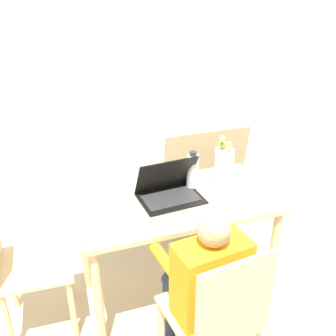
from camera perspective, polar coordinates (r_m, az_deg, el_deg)
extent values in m
cube|color=white|center=(2.62, -8.97, 11.98)|extent=(6.40, 0.05, 2.50)
cube|color=#D6B784|center=(2.29, 1.25, -4.91)|extent=(1.16, 0.61, 0.03)
cylinder|color=#D6B784|center=(2.22, -10.06, -18.53)|extent=(0.05, 0.05, 0.69)
cylinder|color=#D6B784|center=(2.52, 14.92, -12.55)|extent=(0.05, 0.05, 0.69)
cylinder|color=#D6B784|center=(2.60, -12.07, -10.78)|extent=(0.05, 0.05, 0.69)
cylinder|color=#D6B784|center=(2.87, 9.42, -6.62)|extent=(0.05, 0.05, 0.69)
cube|color=#D6B784|center=(2.02, 5.94, -20.06)|extent=(0.45, 0.45, 0.02)
cube|color=#D6B784|center=(1.75, 9.75, -18.82)|extent=(0.38, 0.06, 0.44)
cylinder|color=#D6B784|center=(2.35, 7.14, -19.66)|extent=(0.04, 0.04, 0.42)
cylinder|color=#D6B784|center=(2.23, -0.85, -22.58)|extent=(0.04, 0.04, 0.42)
cube|color=#D6B784|center=(2.38, -18.72, -13.18)|extent=(0.42, 0.42, 0.02)
cylinder|color=#D6B784|center=(2.39, -13.66, -19.36)|extent=(0.04, 0.04, 0.42)
cylinder|color=#D6B784|center=(2.64, -14.20, -14.14)|extent=(0.04, 0.04, 0.42)
cylinder|color=#D6B784|center=(2.42, -22.19, -20.16)|extent=(0.04, 0.04, 0.42)
cylinder|color=#D6B784|center=(2.67, -21.71, -14.94)|extent=(0.04, 0.04, 0.42)
cube|color=orange|center=(1.88, 6.25, -15.72)|extent=(0.36, 0.22, 0.39)
sphere|color=tan|center=(1.71, 6.70, -8.95)|extent=(0.15, 0.15, 0.15)
sphere|color=#D8BC72|center=(1.69, 7.01, -8.69)|extent=(0.13, 0.13, 0.13)
cylinder|color=navy|center=(2.12, 5.77, -16.48)|extent=(0.12, 0.29, 0.09)
cylinder|color=navy|center=(2.06, 1.94, -17.84)|extent=(0.12, 0.29, 0.09)
cylinder|color=navy|center=(2.37, 3.65, -18.58)|extent=(0.08, 0.08, 0.44)
cylinder|color=navy|center=(2.32, 0.13, -19.80)|extent=(0.08, 0.08, 0.44)
cylinder|color=orange|center=(2.06, 6.66, -10.56)|extent=(0.08, 0.25, 0.06)
cylinder|color=orange|center=(1.95, -0.78, -12.90)|extent=(0.08, 0.25, 0.06)
cube|color=black|center=(2.28, 0.41, -4.47)|extent=(0.38, 0.29, 0.01)
cube|color=#2D2D2D|center=(2.27, 0.41, -4.35)|extent=(0.33, 0.20, 0.00)
cube|color=black|center=(2.27, -0.29, -1.06)|extent=(0.37, 0.15, 0.23)
cube|color=silver|center=(2.27, -0.32, -0.99)|extent=(0.33, 0.13, 0.20)
cylinder|color=silver|center=(2.38, 8.08, -0.07)|extent=(0.12, 0.12, 0.25)
cylinder|color=#3D7A38|center=(2.38, 8.59, 0.92)|extent=(0.01, 0.01, 0.23)
sphere|color=#EFDB66|center=(2.33, 8.78, 3.42)|extent=(0.04, 0.04, 0.04)
cylinder|color=#3D7A38|center=(2.38, 7.70, 0.97)|extent=(0.01, 0.01, 0.22)
sphere|color=#EFDB66|center=(2.33, 7.86, 3.44)|extent=(0.05, 0.05, 0.05)
cylinder|color=#3D7A38|center=(2.33, 7.71, 1.12)|extent=(0.01, 0.01, 0.27)
sphere|color=#EFDB66|center=(2.28, 7.91, 4.22)|extent=(0.04, 0.04, 0.04)
cylinder|color=#3D7A38|center=(2.34, 8.57, 0.39)|extent=(0.01, 0.01, 0.21)
sphere|color=#EFDB66|center=(2.30, 8.74, 2.76)|extent=(0.03, 0.03, 0.03)
cylinder|color=silver|center=(2.35, 3.58, -0.56)|extent=(0.07, 0.07, 0.22)
cylinder|color=#262628|center=(2.30, 3.66, 2.10)|extent=(0.04, 0.04, 0.02)
cube|color=tan|center=(3.00, 5.12, -2.34)|extent=(0.65, 0.14, 0.91)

